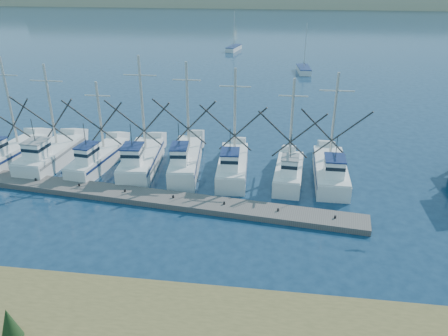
{
  "coord_description": "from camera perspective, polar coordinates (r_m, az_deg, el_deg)",
  "views": [
    {
      "loc": [
        3.2,
        -22.4,
        16.33
      ],
      "look_at": [
        -0.9,
        8.0,
        2.26
      ],
      "focal_mm": 35.0,
      "sensor_mm": 36.0,
      "label": 1
    }
  ],
  "objects": [
    {
      "name": "sailboat_far",
      "position": [
        98.25,
        1.28,
        15.36
      ],
      "size": [
        2.97,
        6.32,
        8.1
      ],
      "rotation": [
        0.0,
        0.0,
        -0.2
      ],
      "color": "silver",
      "rests_on": "ground"
    },
    {
      "name": "ground",
      "position": [
        27.9,
        -0.37,
        -11.17
      ],
      "size": [
        500.0,
        500.0,
        0.0
      ],
      "primitive_type": "plane",
      "color": "#0D233A",
      "rests_on": "ground"
    },
    {
      "name": "sailboat_near",
      "position": [
        77.77,
        10.36,
        12.51
      ],
      "size": [
        2.46,
        5.83,
        8.1
      ],
      "rotation": [
        0.0,
        0.0,
        0.1
      ],
      "color": "silver",
      "rests_on": "ground"
    },
    {
      "name": "floating_dock",
      "position": [
        34.27,
        -9.77,
        -3.79
      ],
      "size": [
        32.84,
        5.97,
        0.44
      ],
      "primitive_type": "cube",
      "rotation": [
        0.0,
        0.0,
        -0.12
      ],
      "color": "#57514D",
      "rests_on": "ground"
    },
    {
      "name": "trawler_fleet",
      "position": [
        38.44,
        -8.37,
        0.8
      ],
      "size": [
        31.79,
        8.74,
        9.79
      ],
      "color": "silver",
      "rests_on": "ground"
    }
  ]
}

